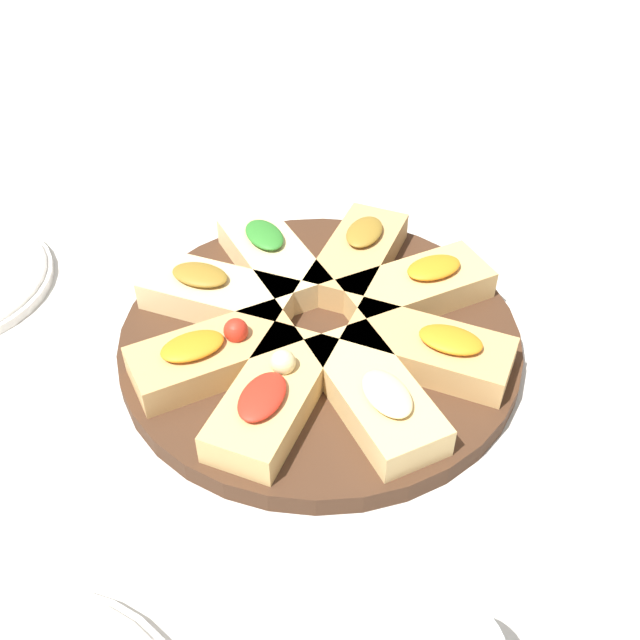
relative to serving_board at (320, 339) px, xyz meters
The scene contains 11 objects.
ground_plane 0.01m from the serving_board, ahead, with size 3.00×3.00×0.00m, color beige.
serving_board is the anchor object (origin of this frame).
focaccia_slice_0 0.11m from the serving_board, 162.02° to the left, with size 0.16×0.11×0.04m.
focaccia_slice_1 0.11m from the serving_board, 156.71° to the right, with size 0.16×0.12×0.04m.
focaccia_slice_2 0.11m from the serving_board, 107.76° to the right, with size 0.11×0.16×0.04m.
focaccia_slice_3 0.11m from the serving_board, 65.83° to the right, with size 0.12×0.16×0.04m.
focaccia_slice_4 0.11m from the serving_board, 16.34° to the right, with size 0.16×0.10×0.04m.
focaccia_slice_5 0.11m from the serving_board, 25.49° to the left, with size 0.16×0.12×0.04m.
focaccia_slice_6 0.11m from the serving_board, 72.85° to the left, with size 0.11×0.16×0.05m.
focaccia_slice_7 0.11m from the serving_board, 113.90° to the left, with size 0.12×0.16×0.05m.
napkin_stack 0.37m from the serving_board, 34.95° to the right, with size 0.15×0.13×0.00m, color white.
Camera 1 is at (-0.38, 0.37, 0.51)m, focal length 42.00 mm.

